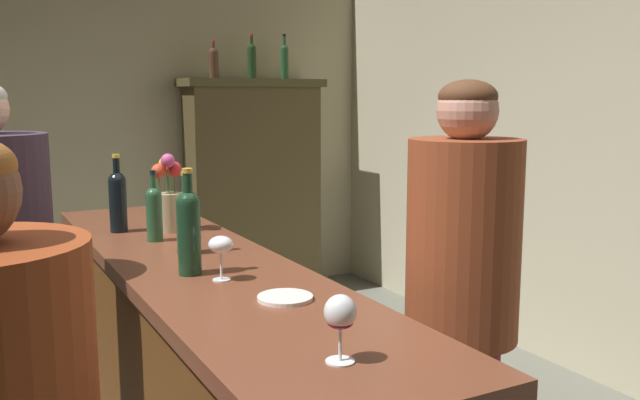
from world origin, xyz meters
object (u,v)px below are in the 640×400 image
object	(u,v)px
wine_bottle_rose	(187,218)
display_bottle_center	(284,60)
wine_bottle_syrah	(154,211)
bar_counter	(204,391)
bartender	(461,316)
display_cabinet	(254,185)
wine_bottle_merlot	(118,198)
cheese_plate	(285,298)
display_bottle_left	(214,62)
wine_bottle_malbec	(189,228)
wine_glass_mid	(221,246)
flower_arrangement	(168,196)
display_bottle_midleft	(252,59)
wine_glass_front	(340,316)

from	to	relation	value
wine_bottle_rose	display_bottle_center	size ratio (longest dim) A/B	0.89
wine_bottle_syrah	display_bottle_center	size ratio (longest dim) A/B	0.84
bar_counter	bartender	bearing A→B (deg)	-47.74
display_cabinet	wine_bottle_rose	world-z (taller)	display_cabinet
wine_bottle_merlot	cheese_plate	bearing A→B (deg)	-80.50
display_bottle_left	bartender	distance (m)	3.46
bar_counter	wine_bottle_malbec	xyz separation A→B (m)	(-0.09, -0.16, 0.65)
cheese_plate	bartender	world-z (taller)	bartender
cheese_plate	wine_bottle_merlot	bearing A→B (deg)	99.50
display_cabinet	display_bottle_left	xyz separation A→B (m)	(-0.31, -0.00, 0.94)
bar_counter	wine_bottle_syrah	distance (m)	0.75
display_cabinet	wine_glass_mid	distance (m)	3.19
wine_bottle_merlot	display_bottle_left	world-z (taller)	display_bottle_left
flower_arrangement	bartender	bearing A→B (deg)	-66.17
display_cabinet	wine_bottle_syrah	bearing A→B (deg)	-121.58
bartender	wine_bottle_rose	bearing A→B (deg)	-68.02
cheese_plate	display_bottle_midleft	distance (m)	3.52
wine_bottle_syrah	bartender	bearing A→B (deg)	-58.69
display_bottle_center	bartender	world-z (taller)	display_bottle_center
bartender	display_bottle_center	bearing A→B (deg)	-121.10
wine_bottle_malbec	wine_glass_mid	world-z (taller)	wine_bottle_malbec
display_bottle_midleft	display_bottle_center	world-z (taller)	display_bottle_center
wine_bottle_rose	display_bottle_left	world-z (taller)	display_bottle_left
bar_counter	wine_bottle_merlot	size ratio (longest dim) A/B	7.84
wine_glass_front	flower_arrangement	world-z (taller)	flower_arrangement
display_cabinet	wine_bottle_malbec	world-z (taller)	display_cabinet
wine_bottle_rose	flower_arrangement	bearing A→B (deg)	82.48
wine_bottle_rose	display_bottle_left	size ratio (longest dim) A/B	1.12
bar_counter	flower_arrangement	bearing A→B (deg)	84.38
display_bottle_center	bartender	distance (m)	3.57
wine_bottle_merlot	display_bottle_midleft	world-z (taller)	display_bottle_midleft
flower_arrangement	display_bottle_midleft	distance (m)	2.48
cheese_plate	wine_bottle_syrah	bearing A→B (deg)	96.93
flower_arrangement	wine_bottle_syrah	bearing A→B (deg)	-122.21
wine_bottle_malbec	bar_counter	bearing A→B (deg)	61.41
wine_bottle_merlot	wine_bottle_rose	size ratio (longest dim) A/B	1.09
display_bottle_left	display_bottle_midleft	world-z (taller)	display_bottle_midleft
display_bottle_left	display_bottle_center	distance (m)	0.58
wine_bottle_merlot	wine_glass_mid	bearing A→B (deg)	-82.96
flower_arrangement	cheese_plate	xyz separation A→B (m)	(0.01, -1.16, -0.15)
wine_bottle_syrah	wine_bottle_merlot	bearing A→B (deg)	108.80
wine_glass_mid	flower_arrangement	xyz separation A→B (m)	(0.08, 0.87, 0.04)
wine_bottle_merlot	flower_arrangement	size ratio (longest dim) A/B	0.99
bartender	cheese_plate	bearing A→B (deg)	-27.40
display_cabinet	wine_bottle_syrah	world-z (taller)	display_cabinet
display_bottle_midleft	flower_arrangement	bearing A→B (deg)	-121.52
wine_bottle_rose	cheese_plate	size ratio (longest dim) A/B	1.90
display_bottle_center	display_bottle_midleft	bearing A→B (deg)	180.00
wine_bottle_malbec	display_bottle_midleft	size ratio (longest dim) A/B	1.05
display_bottle_center	flower_arrangement	bearing A→B (deg)	-126.83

